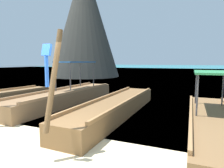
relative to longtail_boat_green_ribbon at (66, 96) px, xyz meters
name	(u,v)px	position (x,y,z in m)	size (l,w,h in m)	color
ground	(41,166)	(2.95, -4.91, -0.38)	(120.00, 120.00, 0.00)	beige
sea_water	(182,68)	(2.95, 56.81, -0.37)	(120.00, 120.00, 0.00)	teal
longtail_boat_green_ribbon	(66,96)	(0.00, 0.00, 0.00)	(1.69, 7.23, 2.63)	olive
longtail_boat_blue_ribbon	(116,107)	(3.00, -0.91, -0.06)	(1.36, 7.27, 2.79)	brown
longtail_boat_pink_ribbon	(212,121)	(6.29, -1.44, -0.08)	(1.29, 6.58, 2.34)	brown
karst_rock	(83,23)	(-8.49, 16.04, 7.03)	(10.03, 9.47, 15.50)	#383833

